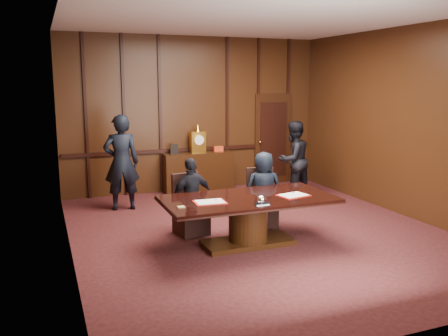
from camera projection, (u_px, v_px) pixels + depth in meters
name	position (u px, v px, depth m)	size (l,w,h in m)	color
room	(260.00, 129.00, 7.79)	(7.00, 7.04, 3.50)	#340E15
sideboard	(198.00, 170.00, 10.85)	(1.60, 0.45, 1.54)	black
conference_table	(248.00, 213.00, 7.25)	(2.62, 1.32, 0.76)	black
folder_left	(210.00, 202.00, 6.88)	(0.48, 0.36, 0.02)	#A1160E
folder_right	(293.00, 195.00, 7.29)	(0.52, 0.42, 0.02)	#A1160E
inkstand	(261.00, 200.00, 6.78)	(0.20, 0.14, 0.12)	white
notepad	(181.00, 207.00, 6.62)	(0.10, 0.07, 0.01)	#DEC16D
chair_left	(190.00, 216.00, 7.86)	(0.56, 0.56, 0.99)	black
chair_right	(262.00, 209.00, 8.33)	(0.57, 0.57, 0.99)	black
signatory_left	(192.00, 197.00, 7.73)	(0.75, 0.31, 1.28)	black
signatory_right	(264.00, 189.00, 8.19)	(0.64, 0.42, 1.31)	black
witness_left	(121.00, 163.00, 9.22)	(0.68, 0.45, 1.88)	black
witness_right	(293.00, 160.00, 10.20)	(0.81, 0.63, 1.66)	black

